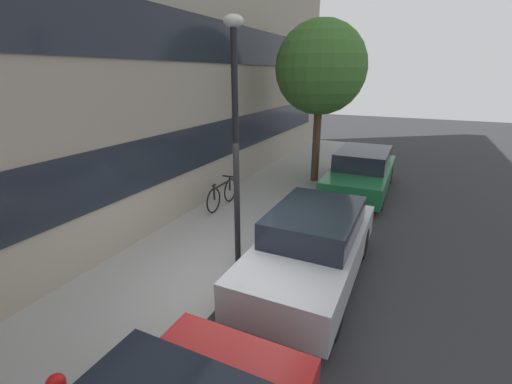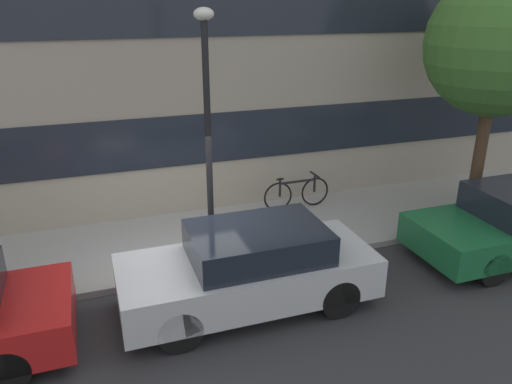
# 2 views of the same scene
# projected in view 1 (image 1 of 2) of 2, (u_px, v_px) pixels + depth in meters

# --- Properties ---
(ground_plane) EXTENTS (56.00, 56.00, 0.00)m
(ground_plane) POSITION_uv_depth(u_px,v_px,m) (241.00, 287.00, 6.17)
(ground_plane) COLOR #2B2B2D
(sidewalk_strip) EXTENTS (28.00, 2.76, 0.12)m
(sidewalk_strip) POSITION_uv_depth(u_px,v_px,m) (179.00, 266.00, 6.70)
(sidewalk_strip) COLOR gray
(sidewalk_strip) RESTS_ON ground_plane
(rowhouse_facade) EXTENTS (28.00, 1.02, 8.10)m
(rowhouse_facade) POSITION_uv_depth(u_px,v_px,m) (79.00, 49.00, 6.12)
(rowhouse_facade) COLOR gray
(rowhouse_facade) RESTS_ON ground_plane
(parked_car_silver) EXTENTS (4.00, 1.64, 1.35)m
(parked_car_silver) POSITION_uv_depth(u_px,v_px,m) (312.00, 245.00, 6.21)
(parked_car_silver) COLOR #B2B5BA
(parked_car_silver) RESTS_ON ground_plane
(parked_car_green) EXTENTS (4.38, 1.73, 1.34)m
(parked_car_green) POSITION_uv_depth(u_px,v_px,m) (361.00, 171.00, 10.95)
(parked_car_green) COLOR #195B33
(parked_car_green) RESTS_ON ground_plane
(bicycle) EXTENTS (1.60, 0.44, 0.78)m
(bicycle) POSITION_uv_depth(u_px,v_px,m) (222.00, 193.00, 9.42)
(bicycle) COLOR black
(bicycle) RESTS_ON sidewalk_strip
(street_tree) EXTENTS (2.87, 2.87, 5.11)m
(street_tree) POSITION_uv_depth(u_px,v_px,m) (321.00, 69.00, 10.69)
(street_tree) COLOR #473323
(street_tree) RESTS_ON sidewalk_strip
(lamp_post) EXTENTS (0.32, 0.32, 4.39)m
(lamp_post) POSITION_uv_depth(u_px,v_px,m) (235.00, 122.00, 5.83)
(lamp_post) COLOR black
(lamp_post) RESTS_ON sidewalk_strip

